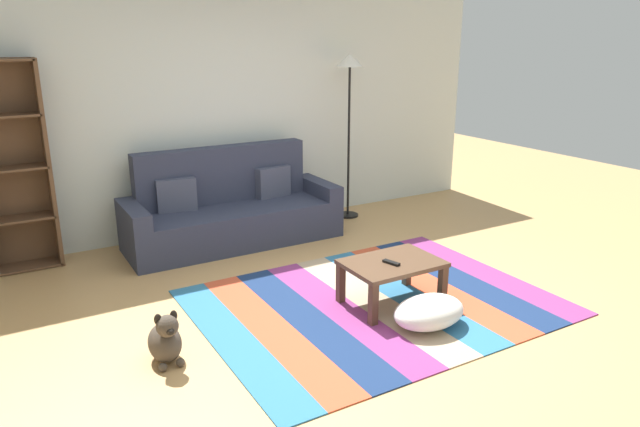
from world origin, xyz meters
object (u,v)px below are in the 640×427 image
object	(u,v)px
dog	(165,340)
tv_remote	(391,263)
pouf	(429,312)
coffee_table	(392,268)
couch	(231,211)
standing_lamp	(350,83)

from	to	relation	value
dog	tv_remote	size ratio (longest dim) A/B	2.65
pouf	dog	distance (m)	1.94
coffee_table	tv_remote	xyz separation A→B (m)	(-0.04, -0.04, 0.07)
pouf	tv_remote	size ratio (longest dim) A/B	3.95
coffee_table	pouf	bearing A→B (deg)	-90.00
couch	dog	xyz separation A→B (m)	(-1.32, -2.07, -0.18)
pouf	tv_remote	bearing A→B (deg)	95.46
coffee_table	dog	xyz separation A→B (m)	(-1.87, 0.05, -0.16)
couch	dog	distance (m)	2.46
dog	tv_remote	distance (m)	1.84
tv_remote	pouf	bearing A→B (deg)	-101.02
coffee_table	pouf	size ratio (longest dim) A/B	1.31
couch	pouf	xyz separation A→B (m)	(0.55, -2.60, -0.21)
coffee_table	tv_remote	distance (m)	0.09
coffee_table	standing_lamp	xyz separation A→B (m)	(1.03, 2.26, 1.30)
coffee_table	tv_remote	size ratio (longest dim) A/B	5.17
couch	standing_lamp	distance (m)	2.04
standing_lamp	tv_remote	bearing A→B (deg)	-115.09
coffee_table	dog	bearing A→B (deg)	178.33
tv_remote	couch	bearing A→B (deg)	86.66
couch	tv_remote	size ratio (longest dim) A/B	15.07
standing_lamp	tv_remote	distance (m)	2.82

